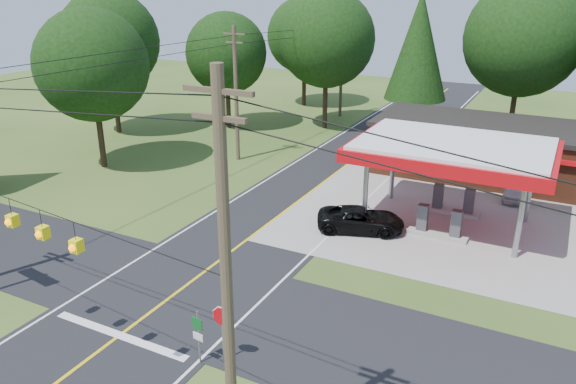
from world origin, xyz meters
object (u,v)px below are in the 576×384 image
at_px(suv_car, 361,220).
at_px(sedan_car, 515,188).
at_px(octagonal_stop_sign, 222,321).
at_px(gas_canopy, 453,153).

bearing_deg(suv_car, sedan_car, -55.93).
distance_m(suv_car, octagonal_stop_sign, 13.07).
bearing_deg(suv_car, gas_canopy, -71.84).
distance_m(gas_canopy, sedan_car, 7.79).
relative_size(gas_canopy, octagonal_stop_sign, 4.58).
bearing_deg(sedan_car, suv_car, -133.47).
distance_m(suv_car, sedan_car, 11.57).
height_order(suv_car, octagonal_stop_sign, octagonal_stop_sign).
relative_size(gas_canopy, suv_car, 2.22).
relative_size(suv_car, sedan_car, 1.28).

